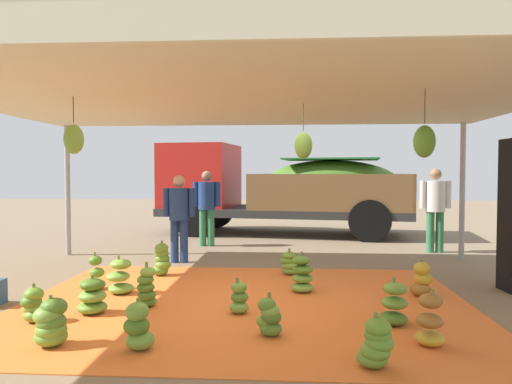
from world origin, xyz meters
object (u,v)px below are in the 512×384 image
banana_bunch_2 (120,278)px  worker_2 (207,202)px  banana_bunch_12 (302,275)px  cargo_truck_main (278,187)px  banana_bunch_10 (51,324)px  banana_bunch_15 (394,305)px  banana_bunch_3 (162,260)px  worker_0 (179,212)px  banana_bunch_6 (239,298)px  banana_bunch_1 (138,328)px  banana_bunch_0 (430,322)px  banana_bunch_13 (34,306)px  banana_bunch_8 (376,344)px  banana_bunch_4 (290,264)px  banana_bunch_7 (147,288)px  worker_1 (435,204)px  banana_bunch_9 (422,280)px  banana_bunch_14 (97,274)px  banana_bunch_11 (269,318)px  banana_bunch_5 (92,297)px

banana_bunch_2 → worker_2: bearing=83.9°
banana_bunch_12 → cargo_truck_main: 6.35m
banana_bunch_10 → banana_bunch_15: (3.34, 0.86, -0.00)m
banana_bunch_3 → worker_0: (0.02, 1.14, 0.67)m
banana_bunch_2 → banana_bunch_6: size_ratio=1.24×
banana_bunch_1 → worker_2: 6.31m
banana_bunch_0 → banana_bunch_13: 4.10m
banana_bunch_8 → worker_2: bearing=111.1°
banana_bunch_10 → cargo_truck_main: cargo_truck_main is taller
worker_0 → banana_bunch_4: bearing=-24.7°
banana_bunch_4 → banana_bunch_6: size_ratio=1.01×
banana_bunch_7 → worker_2: (-0.09, 4.88, 0.74)m
banana_bunch_0 → worker_0: 5.23m
worker_0 → banana_bunch_3: bearing=-91.2°
banana_bunch_3 → banana_bunch_12: banana_bunch_12 is taller
banana_bunch_4 → banana_bunch_10: size_ratio=0.88×
banana_bunch_15 → banana_bunch_1: bearing=-160.1°
banana_bunch_1 → worker_1: bearing=52.5°
banana_bunch_4 → worker_2: 3.50m
banana_bunch_9 → banana_bunch_15: (-0.62, -1.21, -0.00)m
worker_0 → banana_bunch_10: bearing=-93.4°
banana_bunch_6 → cargo_truck_main: cargo_truck_main is taller
banana_bunch_9 → banana_bunch_10: bearing=-152.4°
banana_bunch_6 → worker_2: bearing=103.7°
banana_bunch_7 → banana_bunch_14: (-0.95, 0.82, -0.01)m
banana_bunch_4 → worker_1: bearing=38.2°
banana_bunch_4 → banana_bunch_2: bearing=-148.7°
banana_bunch_13 → banana_bunch_15: banana_bunch_15 is taller
banana_bunch_8 → banana_bunch_10: bearing=173.8°
banana_bunch_10 → banana_bunch_7: bearing=68.8°
banana_bunch_1 → worker_1: 7.24m
banana_bunch_13 → banana_bunch_14: (0.11, 1.45, 0.04)m
banana_bunch_2 → banana_bunch_11: 2.56m
banana_bunch_5 → banana_bunch_12: 2.70m
banana_bunch_1 → banana_bunch_6: banana_bunch_1 is taller
banana_bunch_7 → banana_bunch_2: bearing=131.6°
banana_bunch_4 → banana_bunch_14: bearing=-156.3°
worker_0 → worker_1: size_ratio=0.92×
banana_bunch_0 → banana_bunch_2: 3.95m
banana_bunch_3 → banana_bunch_13: (-0.77, -2.40, -0.06)m
cargo_truck_main → worker_0: size_ratio=4.25×
banana_bunch_6 → banana_bunch_11: size_ratio=0.97×
banana_bunch_15 → worker_1: worker_1 is taller
worker_2 → worker_0: bearing=-95.0°
banana_bunch_10 → cargo_truck_main: 8.73m
banana_bunch_5 → banana_bunch_14: size_ratio=0.88×
banana_bunch_0 → banana_bunch_7: size_ratio=0.99×
banana_bunch_6 → cargo_truck_main: size_ratio=0.06×
banana_bunch_6 → banana_bunch_13: 2.24m
banana_bunch_0 → banana_bunch_2: (-3.56, 1.71, -0.01)m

